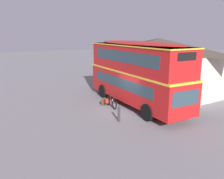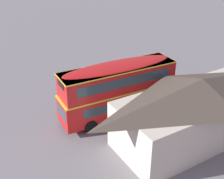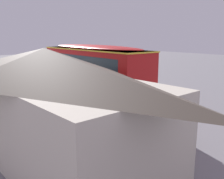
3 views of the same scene
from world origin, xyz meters
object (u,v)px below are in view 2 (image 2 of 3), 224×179
Objects in this scene: touring_bicycle at (113,101)px; kerb_bollard at (80,102)px; double_decker_bus at (118,88)px; backpack_on_ground at (117,99)px; water_bottle_blue_sports at (121,99)px.

kerb_bollard is (2.80, -0.95, 0.13)m from touring_bicycle.
touring_bicycle reaches higher than kerb_bollard.
double_decker_bus is 3.41m from backpack_on_ground.
double_decker_bus is 10.33× the size of kerb_bollard.
backpack_on_ground is at bearing -156.73° from touring_bicycle.
double_decker_bus is 20.02× the size of backpack_on_ground.
touring_bicycle is at bearing 161.27° from kerb_bollard.
kerb_bollard is at bearing -11.29° from backpack_on_ground.
kerb_bollard reaches higher than water_bottle_blue_sports.
water_bottle_blue_sports is (-1.62, -2.16, -2.54)m from double_decker_bus.
double_decker_bus is at bearing 53.19° from water_bottle_blue_sports.
touring_bicycle is (-0.51, -1.89, -2.27)m from double_decker_bus.
backpack_on_ground is 0.52m from water_bottle_blue_sports.
double_decker_bus is 3.00m from touring_bicycle.
touring_bicycle is 1.18m from water_bottle_blue_sports.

